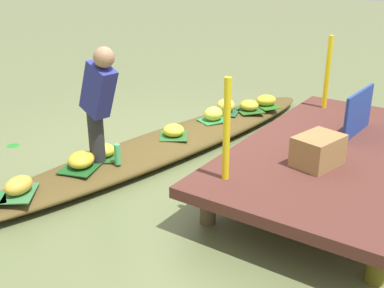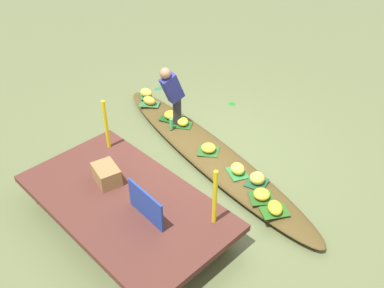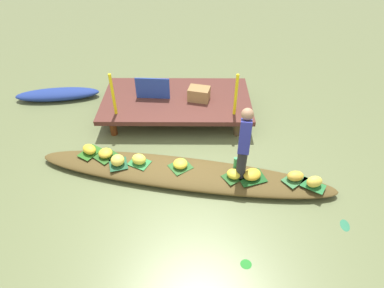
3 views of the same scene
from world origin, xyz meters
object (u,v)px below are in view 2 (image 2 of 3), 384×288
Objects in this scene: banana_bunch_3 at (149,101)px; banana_bunch_6 at (183,122)px; vendor_boat at (209,153)px; banana_bunch_8 at (146,93)px; water_bottle at (171,124)px; banana_bunch_2 at (209,148)px; produce_crate at (107,174)px; banana_bunch_4 at (172,115)px; banana_bunch_0 at (262,194)px; banana_bunch_7 at (238,169)px; banana_bunch_5 at (275,208)px; vendor_person at (173,93)px; banana_bunch_1 at (257,178)px; market_banner at (146,205)px.

banana_bunch_6 is (-1.03, 0.05, -0.01)m from banana_bunch_3.
vendor_boat is 2.22m from banana_bunch_8.
banana_bunch_2 is at bearing 179.65° from water_bottle.
banana_bunch_2 is at bearing -100.43° from produce_crate.
produce_crate is at bearing 105.05° from banana_bunch_6.
banana_bunch_3 is 0.72m from banana_bunch_4.
vendor_boat is at bearing 167.22° from banana_bunch_6.
banana_bunch_4 is at bearing -11.77° from banana_bunch_0.
banana_bunch_7 is (-1.96, 0.36, 0.01)m from banana_bunch_4.
banana_bunch_8 reaches higher than banana_bunch_2.
banana_bunch_8 reaches higher than banana_bunch_0.
banana_bunch_5 is 2.69m from water_bottle.
banana_bunch_5 is 4.00m from banana_bunch_8.
banana_bunch_6 is 0.65m from vendor_person.
banana_bunch_4 is (1.22, -0.26, 0.01)m from banana_bunch_2.
banana_bunch_1 is 1.01× the size of banana_bunch_6.
vendor_boat is 1.28m from vendor_person.
banana_bunch_7 is 3.01m from banana_bunch_8.
banana_bunch_4 is at bearing -36.12° from vendor_person.
banana_bunch_8 is at bearing -14.89° from vendor_person.
water_bottle is (1.70, -0.10, 0.01)m from banana_bunch_7.
banana_bunch_0 is 2.36m from water_bottle.
banana_bunch_2 is 1.16× the size of water_bottle.
banana_bunch_7 is at bearing -16.12° from banana_bunch_0.
banana_bunch_7 is 1.90m from vendor_person.
banana_bunch_2 is 0.89× the size of banana_bunch_3.
vendor_boat is 20.73× the size of banana_bunch_7.
banana_bunch_4 is 1.18× the size of banana_bunch_8.
banana_bunch_1 is at bearing 171.40° from banana_bunch_8.
water_bottle is at bearing -8.16° from banana_bunch_5.
banana_bunch_8 is at bearing -27.78° from banana_bunch_3.
vendor_person reaches higher than banana_bunch_7.
water_bottle is 1.99m from produce_crate.
banana_bunch_8 reaches higher than banana_bunch_6.
market_banner reaches higher than banana_bunch_0.
banana_bunch_6 is (0.91, -0.25, 0.00)m from banana_bunch_2.
banana_bunch_2 is at bearing -68.21° from market_banner.
banana_bunch_8 reaches higher than banana_bunch_5.
banana_bunch_7 is at bearing 168.16° from banana_bunch_6.
banana_bunch_2 is 2.07m from market_banner.
market_banner reaches higher than banana_bunch_5.
banana_bunch_7 reaches higher than banana_bunch_5.
vendor_boat is 12.06× the size of produce_crate.
market_banner is (0.73, 1.64, 0.40)m from banana_bunch_0.
banana_bunch_8 is at bearing -8.42° from banana_bunch_6.
vendor_boat is 1.47m from banana_bunch_0.
banana_bunch_1 is at bearing -28.57° from banana_bunch_5.
vendor_boat is 0.95m from water_bottle.
banana_bunch_5 reaches higher than banana_bunch_6.
market_banner is at bearing 55.86° from banana_bunch_5.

